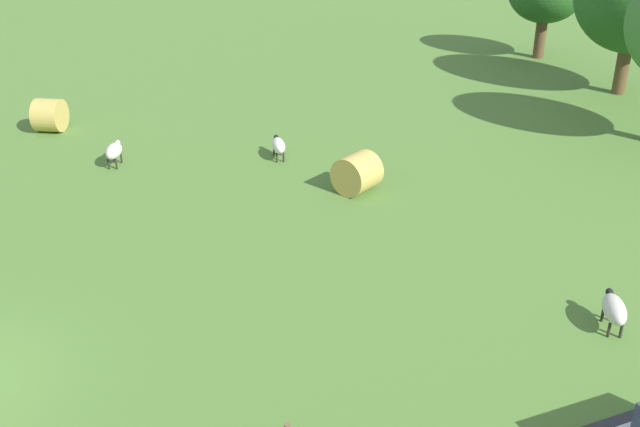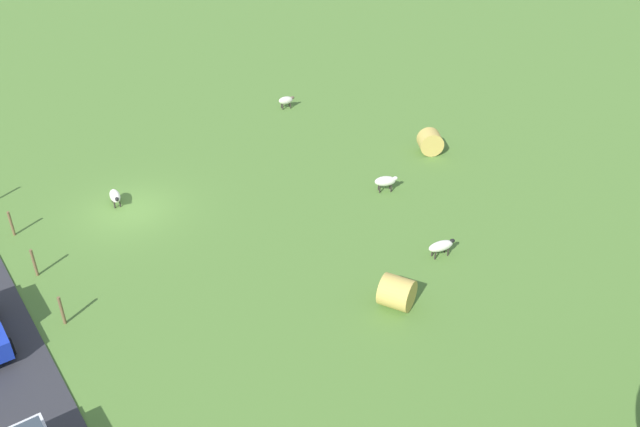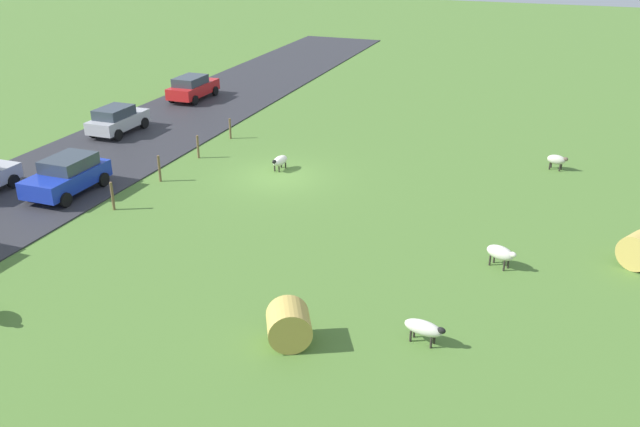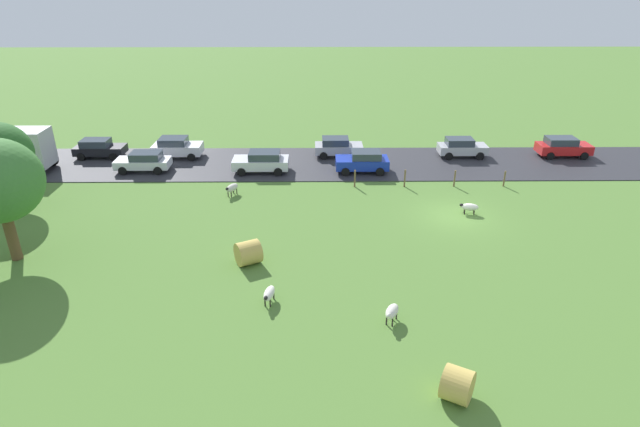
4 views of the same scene
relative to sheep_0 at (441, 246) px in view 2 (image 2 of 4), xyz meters
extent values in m
plane|color=#517A33|center=(9.52, -11.12, -0.51)|extent=(160.00, 160.00, 0.00)
ellipsoid|color=silver|center=(0.02, 0.00, 0.01)|extent=(1.24, 0.67, 0.45)
ellipsoid|color=black|center=(-0.53, 0.10, 0.11)|extent=(0.29, 0.23, 0.20)
cylinder|color=#2D2823|center=(-0.32, -0.06, -0.34)|extent=(0.07, 0.07, 0.34)
cylinder|color=#2D2823|center=(-0.27, 0.18, -0.34)|extent=(0.07, 0.07, 0.34)
cylinder|color=#2D2823|center=(0.31, -0.19, -0.34)|extent=(0.07, 0.07, 0.34)
cylinder|color=#2D2823|center=(0.36, 0.06, -0.34)|extent=(0.07, 0.07, 0.34)
ellipsoid|color=beige|center=(-3.02, -16.97, 0.02)|extent=(1.00, 0.69, 0.48)
ellipsoid|color=brown|center=(-3.44, -16.86, 0.13)|extent=(0.30, 0.24, 0.20)
cylinder|color=#2D2823|center=(-3.29, -17.03, -0.33)|extent=(0.07, 0.07, 0.35)
cylinder|color=#2D2823|center=(-3.23, -16.78, -0.33)|extent=(0.07, 0.07, 0.35)
cylinder|color=#2D2823|center=(-2.81, -17.16, -0.33)|extent=(0.07, 0.07, 0.35)
cylinder|color=#2D2823|center=(-2.75, -16.90, -0.33)|extent=(0.07, 0.07, 0.35)
ellipsoid|color=silver|center=(9.89, -12.13, -0.03)|extent=(0.65, 1.16, 0.47)
ellipsoid|color=black|center=(9.98, -11.61, 0.08)|extent=(0.22, 0.29, 0.20)
cylinder|color=#2D2823|center=(9.81, -11.81, -0.36)|extent=(0.07, 0.07, 0.30)
cylinder|color=#2D2823|center=(10.07, -11.85, -0.36)|extent=(0.07, 0.07, 0.30)
cylinder|color=#2D2823|center=(9.71, -12.40, -0.36)|extent=(0.07, 0.07, 0.30)
cylinder|color=#2D2823|center=(9.97, -12.45, -0.36)|extent=(0.07, 0.07, 0.30)
ellipsoid|color=silver|center=(-1.56, -5.59, 0.06)|extent=(1.17, 0.91, 0.50)
ellipsoid|color=silver|center=(-2.01, -5.37, 0.17)|extent=(0.31, 0.28, 0.20)
cylinder|color=#2D2823|center=(-1.88, -5.59, -0.32)|extent=(0.07, 0.07, 0.38)
cylinder|color=#2D2823|center=(-1.76, -5.34, -0.32)|extent=(0.07, 0.07, 0.38)
cylinder|color=#2D2823|center=(-1.35, -5.84, -0.32)|extent=(0.07, 0.07, 0.38)
cylinder|color=#2D2823|center=(-1.23, -5.60, -0.32)|extent=(0.07, 0.07, 0.38)
cylinder|color=tan|center=(-6.23, -7.35, 0.14)|extent=(1.65, 1.55, 1.30)
cylinder|color=tan|center=(3.71, 1.39, 0.14)|extent=(1.70, 1.67, 1.29)
cylinder|color=brown|center=(14.62, -12.28, 0.11)|extent=(0.12, 0.12, 1.23)
cylinder|color=brown|center=(14.62, -8.67, 0.14)|extent=(0.12, 0.12, 1.29)
cylinder|color=brown|center=(14.62, -5.05, 0.13)|extent=(0.12, 0.12, 1.27)
cylinder|color=black|center=(16.69, -4.49, -0.13)|extent=(0.22, 0.64, 0.64)
camera|label=1|loc=(24.23, -8.42, 9.80)|focal=42.58mm
camera|label=2|loc=(17.82, 16.18, 16.79)|focal=37.82mm
camera|label=3|loc=(-2.85, 16.41, 10.97)|focal=37.21mm
camera|label=4|loc=(-21.02, -2.20, 13.92)|focal=29.73mm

